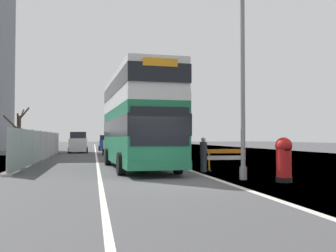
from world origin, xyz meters
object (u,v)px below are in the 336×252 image
object	(u,v)px
double_decker_bus	(137,119)
roadworks_barrier	(226,157)
car_oncoming_near	(113,144)
car_receding_far	(106,143)
lamppost_foreground	(243,87)
red_pillar_postbox	(284,157)
pedestrian_at_kerb	(204,155)
car_receding_mid	(78,143)

from	to	relation	value
double_decker_bus	roadworks_barrier	xyz separation A→B (m)	(4.15, -2.20, -1.95)
car_oncoming_near	car_receding_far	distance (m)	14.29
lamppost_foreground	car_receding_far	size ratio (longest dim) A/B	1.69
double_decker_bus	car_receding_far	world-z (taller)	double_decker_bus
red_pillar_postbox	car_oncoming_near	xyz separation A→B (m)	(-5.08, 23.15, 0.11)
roadworks_barrier	car_receding_far	bearing A→B (deg)	98.38
red_pillar_postbox	pedestrian_at_kerb	world-z (taller)	red_pillar_postbox
lamppost_foreground	pedestrian_at_kerb	distance (m)	4.53
roadworks_barrier	car_receding_far	distance (m)	32.87
lamppost_foreground	pedestrian_at_kerb	bearing A→B (deg)	99.45
roadworks_barrier	car_oncoming_near	size ratio (longest dim) A/B	0.50
double_decker_bus	roadworks_barrier	world-z (taller)	double_decker_bus
red_pillar_postbox	car_receding_far	world-z (taller)	car_receding_far
car_receding_mid	pedestrian_at_kerb	world-z (taller)	car_receding_mid
car_oncoming_near	car_receding_far	world-z (taller)	car_oncoming_near
red_pillar_postbox	car_receding_mid	xyz separation A→B (m)	(-8.50, 29.48, 0.15)
double_decker_bus	car_oncoming_near	distance (m)	16.12
lamppost_foreground	pedestrian_at_kerb	world-z (taller)	lamppost_foreground
roadworks_barrier	car_receding_far	size ratio (longest dim) A/B	0.43
double_decker_bus	pedestrian_at_kerb	size ratio (longest dim) A/B	6.57
double_decker_bus	pedestrian_at_kerb	bearing A→B (deg)	-41.07
lamppost_foreground	car_receding_mid	bearing A→B (deg)	104.54
roadworks_barrier	car_receding_mid	xyz separation A→B (m)	(-8.04, 24.56, 0.38)
car_receding_mid	pedestrian_at_kerb	bearing A→B (deg)	-74.76
roadworks_barrier	car_receding_far	world-z (taller)	car_receding_far
lamppost_foreground	car_oncoming_near	bearing A→B (deg)	100.12
double_decker_bus	pedestrian_at_kerb	distance (m)	4.24
car_oncoming_near	car_receding_far	xyz separation A→B (m)	(-0.17, 14.29, -0.09)
car_receding_far	roadworks_barrier	bearing A→B (deg)	-81.62
double_decker_bus	pedestrian_at_kerb	xyz separation A→B (m)	(2.89, -2.52, -1.80)
double_decker_bus	lamppost_foreground	world-z (taller)	lamppost_foreground
roadworks_barrier	pedestrian_at_kerb	size ratio (longest dim) A/B	1.18
lamppost_foreground	roadworks_barrier	world-z (taller)	lamppost_foreground
double_decker_bus	roadworks_barrier	bearing A→B (deg)	-27.91
double_decker_bus	car_receding_far	bearing A→B (deg)	91.21
car_receding_mid	lamppost_foreground	bearing A→B (deg)	-75.46
car_oncoming_near	car_receding_mid	distance (m)	7.19
double_decker_bus	lamppost_foreground	distance (m)	7.02
lamppost_foreground	car_oncoming_near	xyz separation A→B (m)	(-3.94, 22.05, -2.63)
roadworks_barrier	car_oncoming_near	bearing A→B (deg)	104.22
car_oncoming_near	pedestrian_at_kerb	size ratio (longest dim) A/B	2.36
car_oncoming_near	car_receding_far	size ratio (longest dim) A/B	0.85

